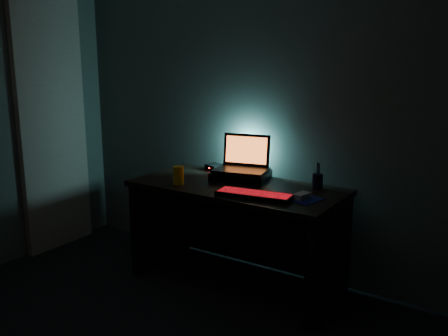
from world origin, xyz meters
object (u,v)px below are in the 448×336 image
object	(u,v)px
laptop	(243,162)
juice_glass	(178,175)
mouse	(302,196)
keyboard	(254,195)
pen_cup	(318,181)
router	(215,167)

from	to	relation	value
laptop	juice_glass	xyz separation A→B (m)	(-0.28, -0.42, -0.05)
mouse	juice_glass	xyz separation A→B (m)	(-0.89, -0.15, 0.04)
keyboard	pen_cup	xyz separation A→B (m)	(0.26, 0.42, 0.04)
pen_cup	router	size ratio (longest dim) A/B	0.64
laptop	router	xyz separation A→B (m)	(-0.32, 0.09, -0.10)
router	juice_glass	bearing A→B (deg)	-66.29
laptop	mouse	bearing A→B (deg)	-37.04
mouse	pen_cup	world-z (taller)	pen_cup
keyboard	router	size ratio (longest dim) A/B	3.23
laptop	mouse	xyz separation A→B (m)	(0.60, -0.27, -0.10)
keyboard	pen_cup	world-z (taller)	pen_cup
keyboard	juice_glass	size ratio (longest dim) A/B	3.97
juice_glass	router	world-z (taller)	juice_glass
laptop	mouse	distance (m)	0.67
mouse	pen_cup	bearing A→B (deg)	105.82
mouse	router	distance (m)	0.99
mouse	router	bearing A→B (deg)	171.10
laptop	juice_glass	world-z (taller)	laptop
keyboard	juice_glass	xyz separation A→B (m)	(-0.61, -0.02, 0.05)
juice_glass	mouse	bearing A→B (deg)	9.36
router	mouse	bearing A→B (deg)	-1.67
laptop	router	world-z (taller)	laptop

